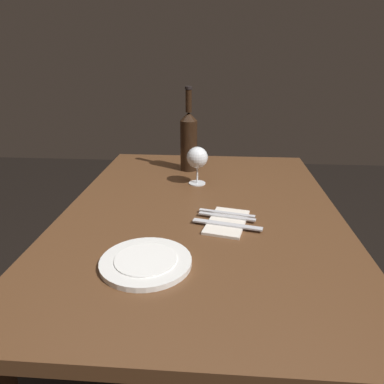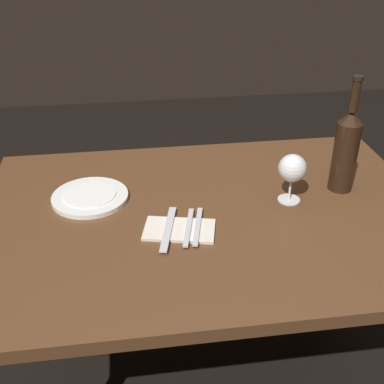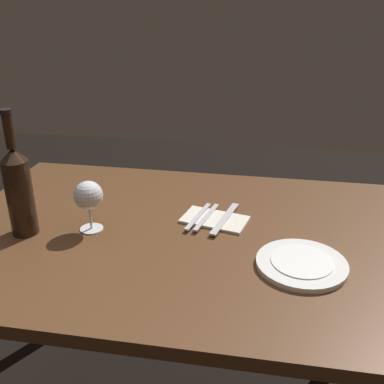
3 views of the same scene
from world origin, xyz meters
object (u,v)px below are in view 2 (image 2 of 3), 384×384
(folded_napkin, at_px, (179,230))
(table_knife, at_px, (168,229))
(wine_glass_left, at_px, (292,169))
(fork_inner, at_px, (189,227))
(dinner_plate, at_px, (90,197))
(fork_outer, at_px, (198,226))
(wine_bottle, at_px, (346,149))

(folded_napkin, xyz_separation_m, table_knife, (0.03, 0.00, 0.01))
(wine_glass_left, height_order, folded_napkin, wine_glass_left)
(fork_inner, bearing_deg, dinner_plate, -37.02)
(wine_glass_left, height_order, fork_outer, wine_glass_left)
(fork_outer, bearing_deg, table_knife, 0.00)
(wine_bottle, relative_size, fork_outer, 1.99)
(wine_glass_left, relative_size, dinner_plate, 0.66)
(folded_napkin, distance_m, fork_outer, 0.05)
(wine_bottle, height_order, dinner_plate, wine_bottle)
(wine_glass_left, xyz_separation_m, table_knife, (0.37, 0.11, -0.09))
(fork_inner, bearing_deg, table_knife, 0.00)
(wine_glass_left, relative_size, fork_outer, 0.84)
(wine_glass_left, distance_m, fork_inner, 0.35)
(dinner_plate, bearing_deg, fork_outer, 145.40)
(folded_napkin, height_order, table_knife, table_knife)
(fork_outer, bearing_deg, wine_bottle, -161.09)
(wine_glass_left, relative_size, fork_inner, 0.84)
(folded_napkin, bearing_deg, dinner_plate, -39.74)
(fork_outer, relative_size, table_knife, 0.85)
(wine_bottle, relative_size, dinner_plate, 1.57)
(folded_napkin, bearing_deg, wine_glass_left, -161.73)
(wine_glass_left, distance_m, fork_outer, 0.33)
(folded_napkin, height_order, fork_outer, fork_outer)
(dinner_plate, distance_m, table_knife, 0.29)
(table_knife, bearing_deg, fork_inner, 180.00)
(dinner_plate, relative_size, table_knife, 1.09)
(fork_inner, xyz_separation_m, table_knife, (0.05, 0.00, 0.00))
(wine_glass_left, xyz_separation_m, fork_outer, (0.29, 0.11, -0.09))
(table_knife, bearing_deg, dinner_plate, -43.46)
(folded_napkin, distance_m, table_knife, 0.03)
(fork_outer, bearing_deg, wine_glass_left, -158.86)
(wine_glass_left, relative_size, wine_bottle, 0.42)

